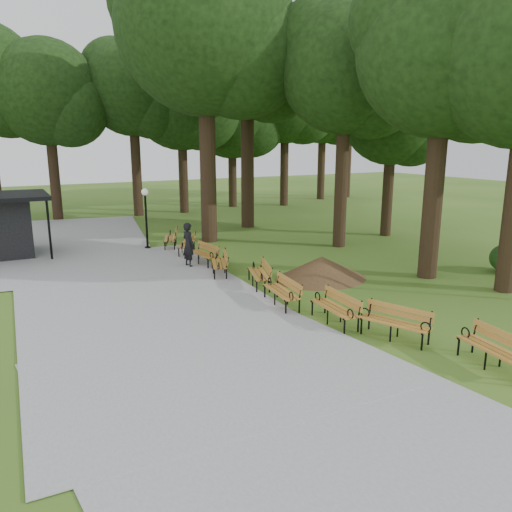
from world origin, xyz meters
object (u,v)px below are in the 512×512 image
bench_4 (259,274)px  bench_8 (170,238)px  bench_7 (187,244)px  lawn_tree_2 (205,25)px  bench_6 (203,254)px  lawn_tree_4 (247,57)px  lawn_tree_5 (392,115)px  lamp_post (146,205)px  bench_1 (395,323)px  bench_2 (334,308)px  lawn_tree_0 (445,50)px  bench_0 (494,350)px  bench_3 (281,292)px  bench_5 (219,263)px  person (188,245)px  dirt_mound (321,268)px  lawn_tree_1 (346,67)px

bench_4 → bench_8: size_ratio=1.00×
bench_7 → lawn_tree_2: size_ratio=0.13×
bench_6 → bench_7: bearing=171.2°
lawn_tree_4 → lawn_tree_5: lawn_tree_4 is taller
lamp_post → bench_4: size_ratio=1.50×
bench_1 → bench_7: (-1.16, 11.93, 0.00)m
lamp_post → bench_4: lamp_post is taller
bench_2 → lawn_tree_4: size_ratio=0.15×
lawn_tree_0 → bench_4: bearing=162.4°
lamp_post → lawn_tree_4: 10.65m
bench_0 → bench_7: (-1.92, 14.23, 0.00)m
bench_8 → bench_7: bearing=28.4°
bench_8 → bench_3: bearing=23.0°
bench_5 → lawn_tree_5: (11.24, 3.05, 5.83)m
bench_1 → lawn_tree_0: bearing=103.9°
bench_2 → bench_5: same height
bench_3 → lawn_tree_4: bearing=163.9°
person → lawn_tree_4: 12.96m
bench_6 → bench_1: bearing=2.0°
bench_3 → lawn_tree_4: (5.70, 13.20, 9.03)m
dirt_mound → lawn_tree_5: bearing=33.6°
lamp_post → bench_6: bearing=-74.0°
lawn_tree_5 → lawn_tree_0: bearing=-122.4°
person → bench_7: person is taller
bench_3 → bench_5: bearing=-170.1°
lawn_tree_2 → lawn_tree_4: lawn_tree_2 is taller
person → bench_7: size_ratio=0.95×
bench_0 → bench_6: (-2.04, 11.99, 0.00)m
lamp_post → bench_5: bearing=-79.4°
lawn_tree_5 → person: bearing=-173.4°
bench_6 → lawn_tree_1: (7.18, 0.21, 7.77)m
bench_4 → bench_7: (-0.40, 6.08, 0.00)m
bench_2 → lawn_tree_5: lawn_tree_5 is taller
person → lawn_tree_5: size_ratio=0.20×
lawn_tree_5 → bench_1: bearing=-132.0°
lamp_post → bench_6: size_ratio=1.50×
bench_1 → bench_7: size_ratio=1.00×
bench_1 → lawn_tree_5: 15.88m
person → dirt_mound: size_ratio=0.61×
lamp_post → bench_3: size_ratio=1.50×
bench_7 → lawn_tree_4: bearing=160.7°
bench_3 → lawn_tree_4: 16.98m
bench_5 → lawn_tree_0: bearing=79.8°
bench_3 → lawn_tree_4: size_ratio=0.15×
bench_5 → lawn_tree_5: size_ratio=0.21×
bench_3 → lawn_tree_1: (7.05, 6.22, 7.77)m
lamp_post → bench_2: bearing=-81.5°
dirt_mound → lawn_tree_0: 8.60m
dirt_mound → bench_5: size_ratio=1.55×
bench_5 → bench_6: size_ratio=1.00×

